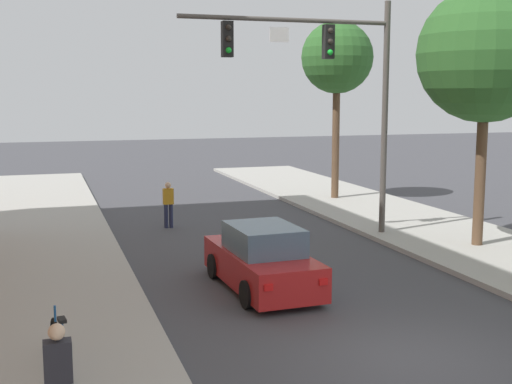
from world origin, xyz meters
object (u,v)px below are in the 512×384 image
pedestrian_crossing_road (168,202)px  pedestrian_sidewalk_left_walker (59,378)px  street_tree_third (337,59)px  street_tree_second (486,55)px  car_lead_red (262,260)px  bicycle_leaning (60,347)px  traffic_signal_mast (330,73)px

pedestrian_crossing_road → pedestrian_sidewalk_left_walker: bearing=-105.8°
pedestrian_crossing_road → street_tree_third: size_ratio=0.21×
pedestrian_crossing_road → street_tree_second: size_ratio=0.21×
pedestrian_crossing_road → street_tree_third: (8.15, 3.72, 5.32)m
car_lead_red → pedestrian_crossing_road: (-0.78, 8.21, 0.19)m
car_lead_red → pedestrian_crossing_road: bearing=95.4°
pedestrian_crossing_road → street_tree_second: street_tree_second is taller
bicycle_leaning → street_tree_second: bearing=25.2°
pedestrian_crossing_road → car_lead_red: bearing=-84.6°
car_lead_red → street_tree_third: size_ratio=0.56×
pedestrian_crossing_road → bicycle_leaning: size_ratio=0.93×
pedestrian_sidewalk_left_walker → pedestrian_crossing_road: bearing=74.2°
car_lead_red → street_tree_second: bearing=14.7°
car_lead_red → pedestrian_sidewalk_left_walker: bearing=-127.7°
pedestrian_sidewalk_left_walker → pedestrian_crossing_road: pedestrian_sidewalk_left_walker is taller
traffic_signal_mast → pedestrian_sidewalk_left_walker: (-8.67, -10.93, -4.30)m
car_lead_red → street_tree_third: street_tree_third is taller
car_lead_red → pedestrian_crossing_road: size_ratio=2.62×
traffic_signal_mast → street_tree_second: (3.82, -2.60, 0.50)m
car_lead_red → street_tree_third: (7.38, 11.93, 5.51)m
traffic_signal_mast → pedestrian_sidewalk_left_walker: bearing=-128.4°
car_lead_red → bicycle_leaning: car_lead_red is taller
traffic_signal_mast → car_lead_red: 7.55m
pedestrian_sidewalk_left_walker → street_tree_third: (12.26, 18.25, 5.17)m
bicycle_leaning → traffic_signal_mast: bearing=44.5°
street_tree_third → traffic_signal_mast: bearing=-116.1°
bicycle_leaning → street_tree_second: size_ratio=0.23×
pedestrian_sidewalk_left_walker → pedestrian_crossing_road: size_ratio=1.00×
traffic_signal_mast → bicycle_leaning: bearing=-135.5°
car_lead_red → street_tree_second: street_tree_second is taller
car_lead_red → street_tree_second: (7.60, 2.00, 5.14)m
pedestrian_sidewalk_left_walker → street_tree_second: size_ratio=0.21×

